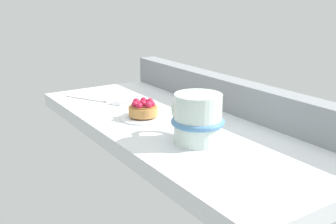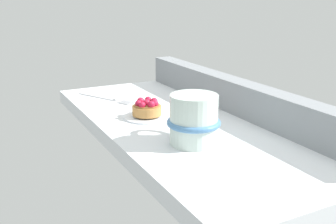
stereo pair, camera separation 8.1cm
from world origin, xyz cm
name	(u,v)px [view 1 (the left image)]	position (x,y,z in cm)	size (l,w,h in cm)	color
ground_plane	(180,128)	(0.00, 0.00, -1.65)	(79.96, 34.63, 3.29)	silver
window_rail_back	(232,95)	(0.00, 14.85, 3.70)	(78.36, 4.92, 7.40)	gray
dessert_plate	(143,117)	(-6.00, -5.74, 0.34)	(10.24, 10.24, 0.74)	silver
raspberry_tart	(143,109)	(-5.98, -5.72, 2.27)	(6.45, 6.45, 3.60)	#B77F42
coffee_mug	(197,119)	(11.93, -4.58, 4.56)	(13.38, 9.96, 9.27)	silver
dessert_fork	(95,100)	(-25.69, -8.78, 0.30)	(16.69, 9.81, 0.60)	silver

